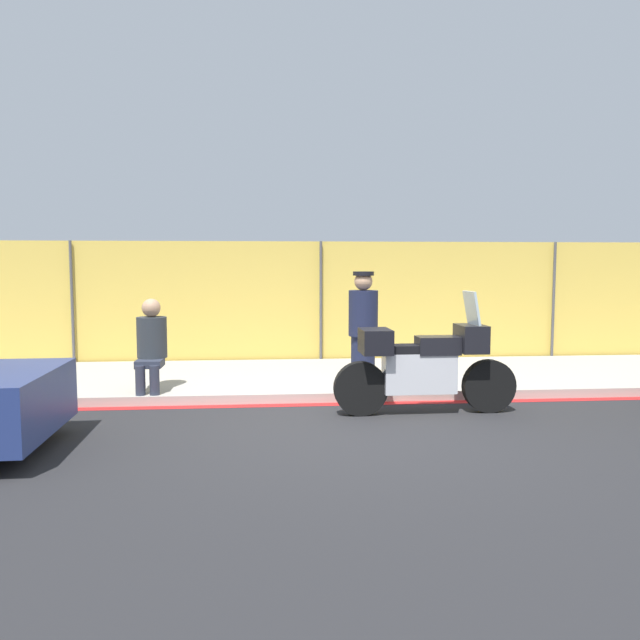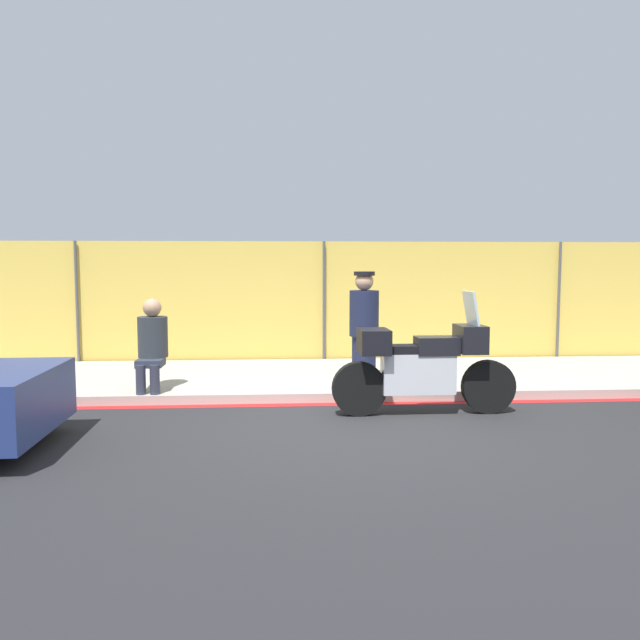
{
  "view_description": "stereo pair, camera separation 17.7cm",
  "coord_description": "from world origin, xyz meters",
  "views": [
    {
      "loc": [
        -0.99,
        -6.83,
        1.85
      ],
      "look_at": [
        -0.25,
        1.69,
        1.09
      ],
      "focal_mm": 35.0,
      "sensor_mm": 36.0,
      "label": 1
    },
    {
      "loc": [
        -0.81,
        -6.84,
        1.85
      ],
      "look_at": [
        -0.25,
        1.69,
        1.09
      ],
      "focal_mm": 35.0,
      "sensor_mm": 36.0,
      "label": 2
    }
  ],
  "objects": [
    {
      "name": "ground_plane",
      "position": [
        0.0,
        0.0,
        0.0
      ],
      "size": [
        120.0,
        120.0,
        0.0
      ],
      "primitive_type": "plane",
      "color": "#262628"
    },
    {
      "name": "sidewalk",
      "position": [
        0.0,
        2.89,
        0.06
      ],
      "size": [
        32.59,
        3.09,
        0.13
      ],
      "color": "#ADA89E",
      "rests_on": "ground_plane"
    },
    {
      "name": "curb_paint_stripe",
      "position": [
        0.0,
        1.26,
        0.0
      ],
      "size": [
        32.59,
        0.18,
        0.01
      ],
      "color": "red",
      "rests_on": "ground_plane"
    },
    {
      "name": "storefront_fence",
      "position": [
        0.0,
        4.52,
        1.13
      ],
      "size": [
        30.96,
        0.17,
        2.27
      ],
      "color": "gold",
      "rests_on": "ground_plane"
    },
    {
      "name": "motorcycle",
      "position": [
        0.95,
        0.65,
        0.62
      ],
      "size": [
        2.29,
        0.51,
        1.52
      ],
      "rotation": [
        0.0,
        0.0,
        0.02
      ],
      "color": "black",
      "rests_on": "ground_plane"
    },
    {
      "name": "officer_standing",
      "position": [
        0.43,
        2.23,
        0.95
      ],
      "size": [
        0.43,
        0.43,
        1.62
      ],
      "color": "#191E38",
      "rests_on": "sidewalk"
    },
    {
      "name": "person_seated_on_curb",
      "position": [
        -2.56,
        1.79,
        0.82
      ],
      "size": [
        0.41,
        0.66,
        1.26
      ],
      "color": "#2D3342",
      "rests_on": "sidewalk"
    }
  ]
}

